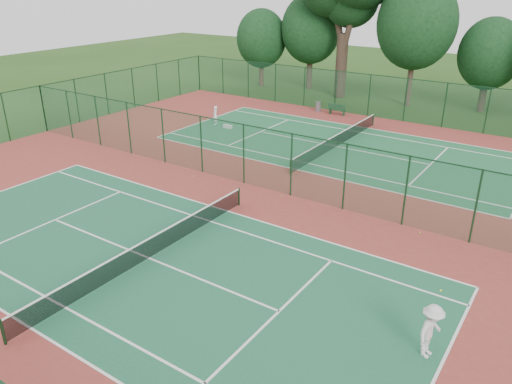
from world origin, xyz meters
TOP-DOWN VIEW (x-y plane):
  - ground at (0.00, 0.00)m, footprint 120.00×120.00m
  - red_pad at (0.00, 0.00)m, footprint 40.00×36.00m
  - court_near at (0.00, -9.00)m, footprint 23.77×10.97m
  - court_far at (0.00, 9.00)m, footprint 23.77×10.97m
  - fence_north at (0.00, 18.00)m, footprint 40.00×0.09m
  - fence_west at (-20.00, 0.00)m, footprint 0.09×36.00m
  - fence_divider at (0.00, 0.00)m, footprint 40.00×0.09m
  - tennis_net_near at (0.00, -9.00)m, footprint 0.10×12.90m
  - tennis_net_far at (0.00, 9.00)m, footprint 0.10×12.90m
  - player_near at (11.38, -8.28)m, footprint 0.87×1.29m
  - player_far at (-10.44, 8.59)m, footprint 0.53×0.64m
  - trash_bin at (-5.72, 17.02)m, footprint 0.52×0.52m
  - bench at (-3.84, 16.83)m, footprint 1.55×0.61m
  - kit_bag at (-9.06, 8.37)m, footprint 0.74×0.29m
  - stray_ball_a at (1.22, -0.38)m, footprint 0.07×0.07m
  - stray_ball_b at (8.70, -0.40)m, footprint 0.07×0.07m
  - stray_ball_c at (-4.58, -0.94)m, footprint 0.06×0.06m
  - evergreen_row at (0.50, 24.25)m, footprint 39.00×5.00m

SIDE VIEW (x-z plane):
  - ground at x=0.00m, z-range 0.00..0.00m
  - evergreen_row at x=0.50m, z-range -6.00..6.00m
  - red_pad at x=0.00m, z-range 0.00..0.01m
  - court_near at x=0.00m, z-range 0.01..0.02m
  - court_far at x=0.00m, z-range 0.01..0.02m
  - stray_ball_c at x=-4.58m, z-range 0.01..0.07m
  - stray_ball_a at x=1.22m, z-range 0.01..0.08m
  - stray_ball_b at x=8.70m, z-range 0.01..0.08m
  - kit_bag at x=-9.06m, z-range 0.01..0.28m
  - trash_bin at x=-5.72m, z-range 0.01..0.85m
  - bench at x=-3.84m, z-range 0.03..0.96m
  - tennis_net_near at x=0.00m, z-range 0.06..1.03m
  - tennis_net_far at x=0.00m, z-range 0.06..1.03m
  - player_far at x=-10.44m, z-range 0.02..1.52m
  - player_near at x=11.38m, z-range 0.02..1.87m
  - fence_west at x=-20.00m, z-range 0.01..3.51m
  - fence_north at x=0.00m, z-range 0.01..3.51m
  - fence_divider at x=0.00m, z-range 0.01..3.51m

